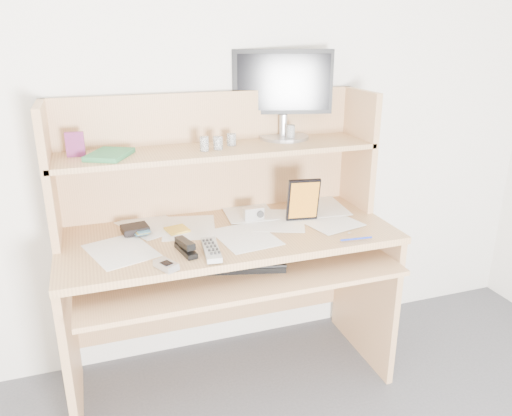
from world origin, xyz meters
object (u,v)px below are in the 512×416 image
object	(u,v)px
keyboard	(227,262)
monitor	(283,92)
tv_remote	(211,250)
game_case	(303,200)
desk	(224,237)

from	to	relation	value
keyboard	monitor	xyz separation A→B (m)	(0.38, 0.37, 0.63)
tv_remote	game_case	size ratio (longest dim) A/B	1.03
keyboard	tv_remote	world-z (taller)	tv_remote
desk	monitor	bearing A→B (deg)	28.09
tv_remote	game_case	xyz separation A→B (m)	(0.46, 0.19, 0.09)
keyboard	tv_remote	bearing A→B (deg)	-121.85
desk	game_case	distance (m)	0.39
keyboard	game_case	size ratio (longest dim) A/B	2.50
tv_remote	game_case	bearing A→B (deg)	28.61
desk	tv_remote	size ratio (longest dim) A/B	6.85
desk	tv_remote	bearing A→B (deg)	-114.58
desk	monitor	xyz separation A→B (m)	(0.34, 0.18, 0.60)
tv_remote	monitor	size ratio (longest dim) A/B	0.45
monitor	keyboard	bearing A→B (deg)	-120.86
desk	game_case	world-z (taller)	desk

